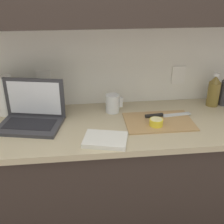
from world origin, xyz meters
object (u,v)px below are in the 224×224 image
knife (160,115)px  measuring_cup (113,103)px  cutting_board (159,122)px  paper_towel_roll (4,95)px  laptop (32,114)px  bottle_green_soda (214,91)px  lemon_half_cut (156,122)px

knife → measuring_cup: size_ratio=2.55×
cutting_board → paper_towel_roll: bearing=165.9°
laptop → knife: laptop is taller
paper_towel_roll → cutting_board: bearing=-14.1°
bottle_green_soda → paper_towel_roll: bearing=178.7°
lemon_half_cut → bottle_green_soda: size_ratio=0.35×
laptop → knife: 0.75m
bottle_green_soda → paper_towel_roll: paper_towel_roll is taller
cutting_board → paper_towel_roll: paper_towel_roll is taller
knife → lemon_half_cut: bearing=-122.5°
laptop → cutting_board: (0.73, -0.07, -0.06)m
lemon_half_cut → bottle_green_soda: bearing=29.4°
laptop → knife: bearing=11.7°
knife → paper_towel_roll: bearing=163.3°
laptop → paper_towel_roll: size_ratio=1.65×
cutting_board → knife: size_ratio=1.36×
laptop → measuring_cup: laptop is taller
lemon_half_cut → cutting_board: bearing=58.8°
knife → bottle_green_soda: bearing=13.9°
bottle_green_soda → laptop: bearing=-173.4°
lemon_half_cut → paper_towel_roll: bearing=162.4°
cutting_board → bottle_green_soda: bearing=25.8°
knife → paper_towel_roll: paper_towel_roll is taller
knife → cutting_board: bearing=-117.8°
measuring_cup → paper_towel_roll: 0.66m
knife → lemon_half_cut: lemon_half_cut is taller
laptop → paper_towel_roll: 0.25m
paper_towel_roll → laptop: bearing=-42.0°
paper_towel_roll → bottle_green_soda: bearing=-1.3°
knife → measuring_cup: bearing=150.8°
cutting_board → lemon_half_cut: 0.06m
lemon_half_cut → paper_towel_roll: size_ratio=0.32×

